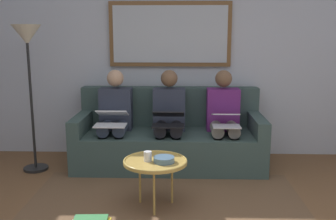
{
  "coord_description": "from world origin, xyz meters",
  "views": [
    {
      "loc": [
        -0.13,
        2.45,
        1.59
      ],
      "look_at": [
        0.0,
        -1.7,
        0.75
      ],
      "focal_mm": 41.86,
      "sensor_mm": 36.0,
      "label": 1
    }
  ],
  "objects_px": {
    "laptop_silver": "(226,120)",
    "cup": "(148,156)",
    "bowl": "(164,160)",
    "laptop_white": "(111,118)",
    "laptop_black": "(168,119)",
    "standing_lamp": "(28,51)",
    "person_right": "(115,116)",
    "coffee_table": "(155,162)",
    "framed_mirror": "(170,34)",
    "person_middle": "(169,116)",
    "couch": "(169,139)",
    "person_left": "(224,116)"
  },
  "relations": [
    {
      "from": "laptop_black",
      "to": "standing_lamp",
      "type": "distance_m",
      "value": 1.72
    },
    {
      "from": "person_right",
      "to": "cup",
      "type": "bearing_deg",
      "value": 112.59
    },
    {
      "from": "person_right",
      "to": "standing_lamp",
      "type": "height_order",
      "value": "standing_lamp"
    },
    {
      "from": "laptop_black",
      "to": "standing_lamp",
      "type": "bearing_deg",
      "value": -1.4
    },
    {
      "from": "bowl",
      "to": "laptop_white",
      "type": "distance_m",
      "value": 1.16
    },
    {
      "from": "laptop_silver",
      "to": "person_middle",
      "type": "bearing_deg",
      "value": -21.3
    },
    {
      "from": "person_right",
      "to": "person_left",
      "type": "bearing_deg",
      "value": 180.0
    },
    {
      "from": "cup",
      "to": "laptop_silver",
      "type": "distance_m",
      "value": 1.22
    },
    {
      "from": "framed_mirror",
      "to": "laptop_black",
      "type": "bearing_deg",
      "value": 90.0
    },
    {
      "from": "cup",
      "to": "bowl",
      "type": "height_order",
      "value": "cup"
    },
    {
      "from": "coffee_table",
      "to": "laptop_black",
      "type": "xyz_separation_m",
      "value": [
        -0.09,
        -0.91,
        0.19
      ]
    },
    {
      "from": "laptop_white",
      "to": "bowl",
      "type": "bearing_deg",
      "value": 123.36
    },
    {
      "from": "framed_mirror",
      "to": "person_right",
      "type": "relative_size",
      "value": 1.33
    },
    {
      "from": "coffee_table",
      "to": "standing_lamp",
      "type": "bearing_deg",
      "value": -33.04
    },
    {
      "from": "person_middle",
      "to": "standing_lamp",
      "type": "relative_size",
      "value": 0.69
    },
    {
      "from": "coffee_table",
      "to": "cup",
      "type": "bearing_deg",
      "value": 15.58
    },
    {
      "from": "laptop_white",
      "to": "person_left",
      "type": "bearing_deg",
      "value": -169.65
    },
    {
      "from": "coffee_table",
      "to": "person_middle",
      "type": "xyz_separation_m",
      "value": [
        -0.09,
        -1.15,
        0.18
      ]
    },
    {
      "from": "laptop_silver",
      "to": "person_right",
      "type": "xyz_separation_m",
      "value": [
        1.28,
        -0.25,
        -0.02
      ]
    },
    {
      "from": "person_left",
      "to": "laptop_black",
      "type": "xyz_separation_m",
      "value": [
        0.64,
        0.24,
        0.01
      ]
    },
    {
      "from": "laptop_silver",
      "to": "cup",
      "type": "bearing_deg",
      "value": 49.11
    },
    {
      "from": "person_left",
      "to": "coffee_table",
      "type": "bearing_deg",
      "value": 57.59
    },
    {
      "from": "laptop_white",
      "to": "standing_lamp",
      "type": "distance_m",
      "value": 1.18
    },
    {
      "from": "laptop_black",
      "to": "person_right",
      "type": "bearing_deg",
      "value": -20.31
    },
    {
      "from": "laptop_black",
      "to": "person_right",
      "type": "xyz_separation_m",
      "value": [
        0.64,
        -0.24,
        -0.01
      ]
    },
    {
      "from": "person_left",
      "to": "person_right",
      "type": "relative_size",
      "value": 1.0
    },
    {
      "from": "coffee_table",
      "to": "person_middle",
      "type": "distance_m",
      "value": 1.17
    },
    {
      "from": "person_left",
      "to": "laptop_white",
      "type": "bearing_deg",
      "value": 10.35
    },
    {
      "from": "couch",
      "to": "person_right",
      "type": "relative_size",
      "value": 1.93
    },
    {
      "from": "cup",
      "to": "bowl",
      "type": "xyz_separation_m",
      "value": [
        -0.15,
        0.03,
        -0.02
      ]
    },
    {
      "from": "cup",
      "to": "person_right",
      "type": "relative_size",
      "value": 0.08
    },
    {
      "from": "person_left",
      "to": "standing_lamp",
      "type": "relative_size",
      "value": 0.69
    },
    {
      "from": "couch",
      "to": "laptop_black",
      "type": "xyz_separation_m",
      "value": [
        0.0,
        0.31,
        0.31
      ]
    },
    {
      "from": "cup",
      "to": "laptop_black",
      "type": "xyz_separation_m",
      "value": [
        -0.15,
        -0.93,
        0.13
      ]
    },
    {
      "from": "person_middle",
      "to": "laptop_black",
      "type": "bearing_deg",
      "value": 90.0
    },
    {
      "from": "laptop_white",
      "to": "person_middle",
      "type": "bearing_deg",
      "value": -159.93
    },
    {
      "from": "framed_mirror",
      "to": "coffee_table",
      "type": "relative_size",
      "value": 2.63
    },
    {
      "from": "cup",
      "to": "person_middle",
      "type": "distance_m",
      "value": 1.18
    },
    {
      "from": "couch",
      "to": "person_left",
      "type": "bearing_deg",
      "value": 173.87
    },
    {
      "from": "bowl",
      "to": "person_right",
      "type": "bearing_deg",
      "value": -62.1
    },
    {
      "from": "laptop_black",
      "to": "laptop_white",
      "type": "relative_size",
      "value": 0.97
    },
    {
      "from": "bowl",
      "to": "person_middle",
      "type": "bearing_deg",
      "value": -90.39
    },
    {
      "from": "laptop_black",
      "to": "person_right",
      "type": "height_order",
      "value": "person_right"
    },
    {
      "from": "person_left",
      "to": "laptop_black",
      "type": "bearing_deg",
      "value": 20.31
    },
    {
      "from": "person_right",
      "to": "bowl",
      "type": "bearing_deg",
      "value": 117.9
    },
    {
      "from": "person_middle",
      "to": "couch",
      "type": "bearing_deg",
      "value": -90.0
    },
    {
      "from": "couch",
      "to": "cup",
      "type": "bearing_deg",
      "value": 82.87
    },
    {
      "from": "couch",
      "to": "person_left",
      "type": "relative_size",
      "value": 1.93
    },
    {
      "from": "laptop_white",
      "to": "standing_lamp",
      "type": "height_order",
      "value": "standing_lamp"
    },
    {
      "from": "framed_mirror",
      "to": "cup",
      "type": "relative_size",
      "value": 16.86
    }
  ]
}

